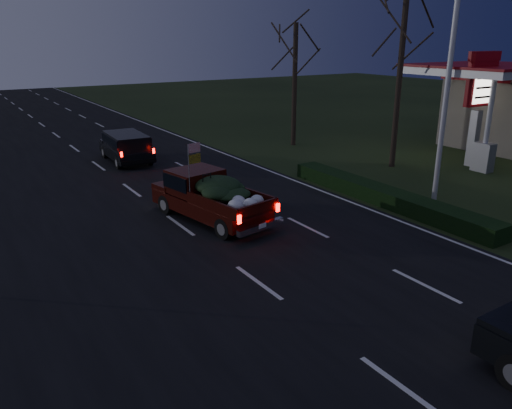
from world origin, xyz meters
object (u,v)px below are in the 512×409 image
gas_price_pylon (480,90)px  pickup_truck (210,194)px  light_pole (451,58)px  lead_suv (126,145)px

gas_price_pylon → pickup_truck: 15.06m
light_pole → gas_price_pylon: (6.50, 2.99, -1.71)m
gas_price_pylon → pickup_truck: (-14.80, 0.04, -2.82)m
gas_price_pylon → pickup_truck: size_ratio=1.10×
lead_suv → gas_price_pylon: bearing=-32.3°
light_pole → pickup_truck: (-8.30, 3.03, -4.53)m
lead_suv → pickup_truck: bearing=-89.3°
pickup_truck → lead_suv: bearing=77.7°
light_pole → pickup_truck: bearing=159.9°
pickup_truck → lead_suv: 10.06m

